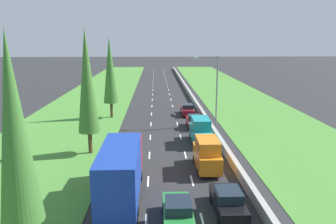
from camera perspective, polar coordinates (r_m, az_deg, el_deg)
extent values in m
plane|color=#28282B|center=(64.31, -1.17, 2.62)|extent=(300.00, 300.00, 0.00)
cube|color=#478433|center=(65.33, -12.34, 2.51)|extent=(14.00, 140.00, 0.04)
cube|color=#478433|center=(66.13, 11.38, 2.67)|extent=(14.00, 140.00, 0.04)
cube|color=#9E9B93|center=(64.59, 3.90, 3.02)|extent=(0.44, 120.00, 0.85)
cube|color=white|center=(21.42, -3.82, -18.53)|extent=(0.14, 2.00, 0.01)
cube|color=white|center=(26.74, -3.46, -11.89)|extent=(0.14, 2.00, 0.01)
cube|color=white|center=(32.30, -3.23, -7.49)|extent=(0.14, 2.00, 0.01)
cube|color=white|center=(37.99, -3.08, -4.39)|extent=(0.14, 2.00, 0.01)
cube|color=white|center=(43.77, -2.96, -2.11)|extent=(0.14, 2.00, 0.01)
cube|color=white|center=(49.59, -2.88, -0.36)|extent=(0.14, 2.00, 0.01)
cube|color=white|center=(55.46, -2.81, 1.02)|extent=(0.14, 2.00, 0.01)
cube|color=white|center=(61.35, -2.75, 2.14)|extent=(0.14, 2.00, 0.01)
cube|color=white|center=(67.26, -2.70, 3.06)|extent=(0.14, 2.00, 0.01)
cube|color=white|center=(73.19, -2.67, 3.83)|extent=(0.14, 2.00, 0.01)
cube|color=white|center=(79.12, -2.63, 4.48)|extent=(0.14, 2.00, 0.01)
cube|color=white|center=(85.07, -2.60, 5.05)|extent=(0.14, 2.00, 0.01)
cube|color=white|center=(91.02, -2.58, 5.54)|extent=(0.14, 2.00, 0.01)
cube|color=white|center=(96.98, -2.56, 5.97)|extent=(0.14, 2.00, 0.01)
cube|color=white|center=(102.94, -2.54, 6.35)|extent=(0.14, 2.00, 0.01)
cube|color=white|center=(108.91, -2.52, 6.69)|extent=(0.14, 2.00, 0.01)
cube|color=white|center=(114.88, -2.51, 6.99)|extent=(0.14, 2.00, 0.01)
cube|color=white|center=(120.85, -2.49, 7.26)|extent=(0.14, 2.00, 0.01)
cube|color=white|center=(21.60, 6.00, -18.29)|extent=(0.14, 2.00, 0.01)
cube|color=white|center=(26.88, 4.18, -11.76)|extent=(0.14, 2.00, 0.01)
cube|color=white|center=(32.42, 3.01, -7.41)|extent=(0.14, 2.00, 0.01)
cube|color=white|center=(38.09, 2.21, -4.34)|extent=(0.14, 2.00, 0.01)
cube|color=white|center=(43.85, 1.62, -2.07)|extent=(0.14, 2.00, 0.01)
cube|color=white|center=(49.67, 1.16, -0.33)|extent=(0.14, 2.00, 0.01)
cube|color=white|center=(55.53, 0.81, 1.05)|extent=(0.14, 2.00, 0.01)
cube|color=white|center=(61.41, 0.52, 2.16)|extent=(0.14, 2.00, 0.01)
cube|color=white|center=(67.32, 0.28, 3.08)|extent=(0.14, 2.00, 0.01)
cube|color=white|center=(73.24, 0.08, 3.85)|extent=(0.14, 2.00, 0.01)
cube|color=white|center=(79.17, -0.09, 4.50)|extent=(0.14, 2.00, 0.01)
cube|color=white|center=(85.11, -0.24, 5.06)|extent=(0.14, 2.00, 0.01)
cube|color=white|center=(91.06, -0.37, 5.55)|extent=(0.14, 2.00, 0.01)
cube|color=white|center=(97.02, -0.48, 5.98)|extent=(0.14, 2.00, 0.01)
cube|color=white|center=(102.98, -0.58, 6.36)|extent=(0.14, 2.00, 0.01)
cube|color=white|center=(108.94, -0.67, 6.70)|extent=(0.14, 2.00, 0.01)
cube|color=white|center=(114.91, -0.75, 7.00)|extent=(0.14, 2.00, 0.01)
cube|color=white|center=(120.88, -0.82, 7.27)|extent=(0.14, 2.00, 0.01)
cube|color=black|center=(22.47, 10.31, -15.16)|extent=(1.76, 4.50, 0.72)
cube|color=#19232D|center=(22.04, 10.46, -13.82)|extent=(1.56, 1.90, 0.60)
cylinder|color=black|center=(23.70, 7.58, -14.49)|extent=(0.22, 0.64, 0.64)
cylinder|color=black|center=(24.01, 11.47, -14.27)|extent=(0.22, 0.64, 0.64)
cylinder|color=black|center=(21.30, 8.89, -17.87)|extent=(0.22, 0.64, 0.64)
cylinder|color=black|center=(21.64, 13.26, -17.54)|extent=(0.22, 0.64, 0.64)
cube|color=orange|center=(28.87, 6.71, -7.88)|extent=(1.90, 4.90, 1.40)
cube|color=orange|center=(28.18, 6.87, -5.71)|extent=(1.80, 3.10, 1.10)
cylinder|color=black|center=(30.41, 4.60, -8.17)|extent=(0.22, 0.64, 0.64)
cylinder|color=black|center=(30.66, 7.87, -8.08)|extent=(0.22, 0.64, 0.64)
cylinder|color=black|center=(27.61, 5.35, -10.39)|extent=(0.22, 0.64, 0.64)
cylinder|color=black|center=(27.89, 8.95, -10.26)|extent=(0.22, 0.64, 0.64)
cube|color=teal|center=(35.89, 5.57, -3.76)|extent=(1.90, 4.90, 1.40)
cube|color=teal|center=(35.28, 5.68, -1.95)|extent=(1.80, 3.10, 1.10)
cylinder|color=black|center=(37.43, 3.91, -4.16)|extent=(0.22, 0.64, 0.64)
cylinder|color=black|center=(37.66, 6.56, -4.11)|extent=(0.22, 0.64, 0.64)
cylinder|color=black|center=(34.55, 4.44, -5.60)|extent=(0.22, 0.64, 0.64)
cylinder|color=black|center=(34.79, 7.30, -5.54)|extent=(0.22, 0.64, 0.64)
cube|color=red|center=(42.02, 4.50, -1.77)|extent=(1.68, 3.90, 0.76)
cube|color=#19232D|center=(41.56, 4.56, -0.94)|extent=(1.52, 1.60, 0.64)
cylinder|color=black|center=(43.20, 3.30, -1.88)|extent=(0.22, 0.64, 0.64)
cylinder|color=black|center=(43.37, 5.31, -1.85)|extent=(0.22, 0.64, 0.64)
cylinder|color=black|center=(40.87, 3.62, -2.72)|extent=(0.22, 0.64, 0.64)
cylinder|color=black|center=(41.05, 5.74, -2.69)|extent=(0.22, 0.64, 0.64)
cube|color=#237A33|center=(20.88, 1.70, -17.24)|extent=(1.76, 4.50, 0.72)
cube|color=#19232D|center=(20.43, 1.74, -15.84)|extent=(1.56, 1.90, 0.60)
cylinder|color=black|center=(22.24, -0.70, -16.31)|extent=(0.22, 0.64, 0.64)
cylinder|color=black|center=(22.33, 3.58, -16.21)|extent=(0.22, 0.64, 0.64)
cube|color=black|center=(23.87, -7.87, -13.55)|extent=(2.20, 9.40, 0.56)
cube|color=red|center=(26.59, -7.22, -7.17)|extent=(2.40, 2.20, 2.50)
cube|color=#19389E|center=(22.08, -8.30, -10.30)|extent=(2.44, 7.20, 3.30)
cylinder|color=black|center=(27.09, -9.57, -10.98)|extent=(0.22, 0.64, 0.64)
cylinder|color=black|center=(26.90, -4.74, -11.02)|extent=(0.22, 0.64, 0.64)
cylinder|color=black|center=(22.23, -11.41, -16.59)|extent=(0.22, 0.64, 0.64)
cylinder|color=black|center=(21.99, -5.39, -16.73)|extent=(0.22, 0.64, 0.64)
cylinder|color=black|center=(21.30, -11.89, -17.99)|extent=(0.22, 0.64, 0.64)
cylinder|color=black|center=(21.05, -5.55, -18.16)|extent=(0.22, 0.64, 0.64)
cube|color=maroon|center=(49.05, 3.34, 0.30)|extent=(1.76, 4.50, 0.72)
cube|color=#19232D|center=(48.77, 3.36, 1.02)|extent=(1.56, 1.90, 0.60)
cylinder|color=black|center=(50.42, 2.28, 0.23)|extent=(0.22, 0.64, 0.64)
cylinder|color=black|center=(50.57, 4.09, 0.24)|extent=(0.22, 0.64, 0.64)
cylinder|color=black|center=(47.70, 2.53, -0.49)|extent=(0.22, 0.64, 0.64)
cylinder|color=black|center=(47.86, 4.44, -0.47)|extent=(0.22, 0.64, 0.64)
cone|color=#3D752D|center=(17.08, -25.06, -2.82)|extent=(2.09, 2.09, 9.35)
cylinder|color=#4C3823|center=(33.43, -13.31, -5.13)|extent=(0.40, 0.40, 2.20)
cone|color=#3D752D|center=(32.15, -13.84, 5.20)|extent=(2.10, 2.10, 9.90)
cylinder|color=#4C3823|center=(47.90, -9.74, 0.35)|extent=(0.40, 0.40, 2.20)
cone|color=#3D752D|center=(47.05, -10.00, 7.14)|extent=(2.08, 2.08, 9.17)
cylinder|color=gray|center=(42.94, 8.45, 3.62)|extent=(0.20, 0.20, 9.00)
cylinder|color=gray|center=(42.26, 6.75, 9.46)|extent=(2.80, 0.12, 0.12)
cube|color=silver|center=(42.08, 4.83, 9.35)|extent=(0.60, 0.28, 0.20)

